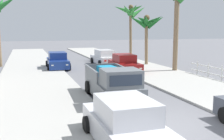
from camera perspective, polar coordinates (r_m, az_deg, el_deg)
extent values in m
plane|color=slate|center=(10.97, 12.91, -10.85)|extent=(160.00, 160.00, 0.00)
cube|color=#B2AFA8|center=(21.15, -16.02, -1.43)|extent=(5.08, 60.00, 0.12)
cube|color=#B2AFA8|center=(23.46, 7.97, -0.22)|extent=(5.08, 60.00, 0.12)
cube|color=silver|center=(21.22, -12.94, -1.31)|extent=(0.16, 60.00, 0.10)
cube|color=silver|center=(22.99, 5.41, -0.38)|extent=(0.16, 60.00, 0.10)
cube|color=slate|center=(14.09, -0.07, -3.76)|extent=(2.16, 5.18, 0.80)
cube|color=slate|center=(12.42, 1.86, -1.67)|extent=(1.79, 1.58, 0.80)
cube|color=#283342|center=(13.14, 0.89, -1.02)|extent=(1.38, 0.12, 0.44)
cube|color=#283342|center=(11.71, 2.96, -2.21)|extent=(1.46, 0.13, 0.48)
cube|color=slate|center=(15.03, 2.42, -0.35)|extent=(0.26, 3.30, 0.56)
cube|color=slate|center=(14.58, -4.41, -0.64)|extent=(0.26, 3.30, 0.56)
cube|color=slate|center=(16.37, -2.37, 0.38)|extent=(1.88, 0.19, 0.56)
cube|color=silver|center=(16.59, -2.43, -2.45)|extent=(1.83, 0.21, 0.20)
cylinder|color=black|center=(13.02, 5.89, -5.83)|extent=(0.30, 0.77, 0.76)
cylinder|color=black|center=(12.47, -2.59, -6.44)|extent=(0.30, 0.77, 0.76)
cylinder|color=black|center=(15.72, 2.04, -3.29)|extent=(0.30, 0.77, 0.76)
cylinder|color=black|center=(15.26, -5.02, -3.68)|extent=(0.30, 0.77, 0.76)
cube|color=red|center=(16.69, 0.10, -1.33)|extent=(0.22, 0.05, 0.18)
cube|color=red|center=(16.36, -4.97, -1.56)|extent=(0.22, 0.05, 0.18)
cube|color=#198CBF|center=(14.92, -1.09, -0.34)|extent=(0.95, 1.10, 0.59)
cube|color=red|center=(12.14, 21.41, -6.16)|extent=(0.20, 0.05, 0.12)
cube|color=silver|center=(8.59, 2.71, -12.38)|extent=(1.78, 4.21, 0.72)
cube|color=silver|center=(8.28, 2.98, -8.22)|extent=(1.53, 2.11, 0.64)
cube|color=#283342|center=(9.16, 0.83, -6.68)|extent=(1.37, 0.09, 0.52)
cube|color=#283342|center=(7.43, 5.67, -10.39)|extent=(1.34, 0.09, 0.50)
cylinder|color=black|center=(9.60, -5.24, -11.49)|extent=(0.22, 0.64, 0.64)
cylinder|color=black|center=(10.11, 4.96, -10.43)|extent=(0.22, 0.64, 0.64)
cube|color=white|center=(10.31, -4.68, -8.36)|extent=(0.20, 0.04, 0.10)
cube|color=white|center=(10.64, 1.85, -7.80)|extent=(0.20, 0.04, 0.10)
cube|color=maroon|center=(22.86, 2.67, 0.82)|extent=(1.91, 4.26, 0.72)
cube|color=maroon|center=(22.87, 2.60, 2.54)|extent=(1.59, 2.15, 0.64)
cube|color=#283342|center=(21.96, 3.40, 2.24)|extent=(1.37, 0.13, 0.52)
cube|color=#283342|center=(23.79, 1.86, 2.73)|extent=(1.34, 0.13, 0.50)
cylinder|color=black|center=(21.99, 5.97, -0.09)|extent=(0.24, 0.65, 0.64)
cylinder|color=black|center=(21.39, 1.48, -0.29)|extent=(0.24, 0.65, 0.64)
cylinder|color=black|center=(24.40, 3.70, 0.79)|extent=(0.24, 0.65, 0.64)
cylinder|color=black|center=(23.86, -0.39, 0.63)|extent=(0.24, 0.65, 0.64)
cube|color=red|center=(25.03, 2.51, 1.75)|extent=(0.20, 0.05, 0.12)
cube|color=white|center=(21.10, 6.08, 0.34)|extent=(0.20, 0.05, 0.10)
cube|color=red|center=(24.66, -0.29, 1.65)|extent=(0.20, 0.05, 0.12)
cube|color=white|center=(20.67, 2.91, 0.20)|extent=(0.20, 0.05, 0.10)
cube|color=silver|center=(27.88, -1.64, 2.22)|extent=(1.98, 4.29, 0.72)
cube|color=silver|center=(27.72, -1.58, 3.60)|extent=(1.63, 2.18, 0.64)
cube|color=#283342|center=(28.63, -2.23, 3.71)|extent=(1.37, 0.15, 0.52)
cube|color=#283342|center=(26.81, -0.89, 3.39)|extent=(1.34, 0.15, 0.50)
cylinder|color=black|center=(28.85, -4.19, 1.99)|extent=(0.25, 0.65, 0.64)
cylinder|color=black|center=(29.42, -0.83, 2.14)|extent=(0.25, 0.65, 0.64)
cylinder|color=black|center=(26.39, -2.55, 1.39)|extent=(0.25, 0.65, 0.64)
cylinder|color=black|center=(27.01, 1.09, 1.56)|extent=(0.25, 0.65, 0.64)
cube|color=red|center=(25.68, -1.41, 1.92)|extent=(0.20, 0.05, 0.12)
cube|color=white|center=(29.67, -4.12, 2.73)|extent=(0.20, 0.05, 0.10)
cube|color=red|center=(26.13, 1.21, 2.04)|extent=(0.20, 0.05, 0.12)
cube|color=white|center=(30.05, -1.87, 2.82)|extent=(0.20, 0.05, 0.10)
cube|color=navy|center=(25.42, -11.36, 1.45)|extent=(1.89, 4.25, 0.72)
cube|color=navy|center=(25.45, -11.42, 2.99)|extent=(1.58, 2.14, 0.64)
cube|color=#283342|center=(24.49, -11.23, 2.74)|extent=(1.37, 0.12, 0.52)
cube|color=#283342|center=(26.41, -11.60, 3.14)|extent=(1.34, 0.12, 0.50)
cylinder|color=black|center=(24.26, -8.96, 0.66)|extent=(0.24, 0.65, 0.64)
cylinder|color=black|center=(24.10, -13.21, 0.49)|extent=(0.24, 0.65, 0.64)
cylinder|color=black|center=(26.82, -9.67, 1.39)|extent=(0.24, 0.65, 0.64)
cylinder|color=black|center=(26.68, -13.52, 1.24)|extent=(0.24, 0.65, 0.64)
cube|color=red|center=(27.56, -10.44, 2.24)|extent=(0.20, 0.05, 0.12)
cube|color=white|center=(23.39, -9.41, 1.07)|extent=(0.20, 0.05, 0.10)
cube|color=red|center=(27.46, -13.07, 2.14)|extent=(0.20, 0.05, 0.12)
cube|color=white|center=(23.28, -12.42, 0.95)|extent=(0.20, 0.05, 0.10)
cylinder|color=#846B4C|center=(27.53, 7.24, 5.91)|extent=(0.32, 0.52, 4.75)
cone|color=#196023|center=(27.81, 9.18, 10.01)|extent=(1.95, 0.81, 1.44)
cone|color=#196023|center=(28.37, 7.39, 10.08)|extent=(1.31, 1.82, 1.37)
cone|color=#196023|center=(28.03, 6.28, 10.51)|extent=(1.05, 1.63, 1.03)
cone|color=#196023|center=(27.18, 5.43, 10.20)|extent=(1.97, 0.69, 1.37)
cone|color=#196023|center=(26.68, 7.15, 10.49)|extent=(1.38, 1.80, 1.14)
cone|color=#196023|center=(27.07, 8.93, 10.31)|extent=(1.47, 1.83, 1.23)
sphere|color=brown|center=(27.52, 7.33, 10.85)|extent=(0.57, 0.57, 0.57)
cylinder|color=#846B4C|center=(23.72, 13.32, 8.10)|extent=(0.40, 0.43, 7.03)
cylinder|color=brown|center=(32.05, 3.93, 7.59)|extent=(0.30, 0.58, 6.17)
cone|color=#2D7F33|center=(32.70, 5.62, 12.17)|extent=(2.20, 0.92, 1.61)
cone|color=#2D7F33|center=(32.90, 4.13, 12.36)|extent=(1.25, 1.67, 1.37)
cone|color=#2D7F33|center=(32.88, 3.19, 12.41)|extent=(0.82, 1.86, 1.35)
cone|color=#2D7F33|center=(32.32, 2.18, 12.63)|extent=(2.06, 1.57, 1.22)
cone|color=#2D7F33|center=(31.57, 3.16, 12.53)|extent=(1.53, 1.21, 1.34)
cone|color=#2D7F33|center=(31.12, 4.59, 12.64)|extent=(0.71, 2.21, 1.35)
cone|color=#2D7F33|center=(31.79, 5.21, 12.82)|extent=(1.46, 1.60, 1.05)
sphere|color=brown|center=(32.15, 3.98, 13.08)|extent=(0.53, 0.53, 0.53)
cone|color=#23702D|center=(28.15, -20.99, 13.24)|extent=(2.13, 0.79, 1.64)
cone|color=#23702D|center=(29.33, -22.35, 12.75)|extent=(1.12, 2.10, 1.82)
cube|color=white|center=(20.44, 22.12, -0.68)|extent=(0.05, 0.12, 1.10)
cube|color=white|center=(21.58, 19.60, -0.09)|extent=(0.05, 0.12, 1.10)
cube|color=white|center=(22.65, 17.53, 0.40)|extent=(0.05, 0.12, 1.10)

